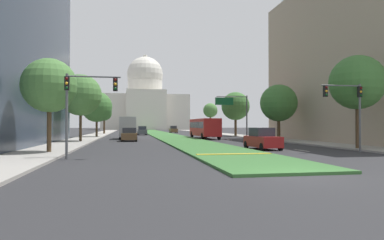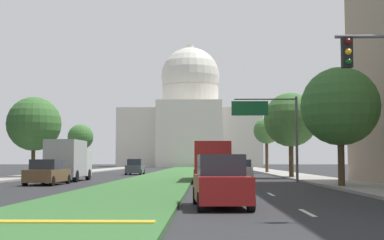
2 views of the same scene
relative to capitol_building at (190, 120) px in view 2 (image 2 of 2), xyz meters
name	(u,v)px [view 2 (image 2 of 2)]	position (x,y,z in m)	size (l,w,h in m)	color
ground_plane	(177,172)	(0.00, -67.88, -12.17)	(301.89, 301.89, 0.00)	#2B2B2D
grass_median	(174,173)	(0.00, -74.75, -12.10)	(5.64, 123.50, 0.14)	#386B33
median_curb_nose	(50,222)	(0.00, -127.67, -12.01)	(5.08, 0.50, 0.04)	gold
lane_dashes_right	(249,183)	(6.93, -101.92, -12.17)	(0.16, 44.45, 0.01)	silver
sidewalk_left	(52,175)	(-13.04, -81.61, -12.10)	(4.00, 123.50, 0.15)	#9E9991
sidewalk_right	(290,175)	(13.04, -81.61, -12.10)	(4.00, 123.50, 0.15)	#9E9991
capitol_building	(190,120)	(0.00, 0.00, 0.00)	(36.38, 22.66, 32.34)	silver
overhead_guide_sign	(273,121)	(8.94, -99.81, -7.55)	(5.04, 0.20, 6.50)	#515456
street_tree_right_mid	(340,107)	(11.81, -108.72, -7.34)	(4.68, 4.68, 7.18)	#4C3823
street_tree_left_far	(34,124)	(-12.02, -91.60, -7.18)	(4.98, 4.98, 7.50)	#4C3823
street_tree_right_far	(291,120)	(11.68, -91.26, -6.82)	(4.98, 4.98, 7.86)	#4C3823
street_tree_left_distant	(81,137)	(-12.16, -72.27, -7.61)	(3.27, 3.27, 6.26)	#4C3823
street_tree_right_distant	(267,131)	(11.64, -72.34, -6.83)	(3.32, 3.32, 7.06)	#4C3823
sedan_lead_stopped	(221,183)	(4.30, -121.88, -11.32)	(2.05, 4.23, 1.84)	maroon
sedan_midblock	(47,173)	(-6.76, -104.96, -11.37)	(2.09, 4.51, 1.70)	brown
sedan_distant	(243,169)	(7.33, -89.69, -11.37)	(2.10, 4.28, 1.71)	#BCBCC1
sedan_far_horizon	(135,167)	(-4.21, -79.16, -11.34)	(1.88, 4.66, 1.79)	#4C5156
sedan_very_far	(208,166)	(4.31, -62.47, -11.34)	(1.83, 4.14, 1.79)	brown
box_truck_delivery	(69,160)	(-7.00, -98.44, -10.50)	(2.40, 6.40, 3.20)	silver
city_bus	(212,159)	(4.30, -99.02, -10.40)	(2.62, 11.00, 2.95)	#B21E1E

